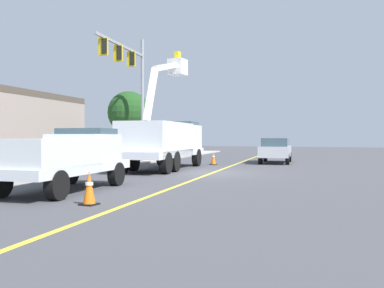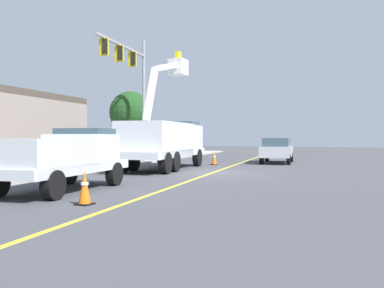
{
  "view_description": "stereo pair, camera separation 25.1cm",
  "coord_description": "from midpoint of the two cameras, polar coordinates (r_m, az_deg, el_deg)",
  "views": [
    {
      "loc": [
        -18.65,
        -7.65,
        1.74
      ],
      "look_at": [
        0.87,
        1.44,
        1.4
      ],
      "focal_mm": 39.03,
      "sensor_mm": 36.0,
      "label": 1
    },
    {
      "loc": [
        -18.55,
        -7.88,
        1.74
      ],
      "look_at": [
        0.87,
        1.44,
        1.4
      ],
      "focal_mm": 39.03,
      "sensor_mm": 36.0,
      "label": 2
    }
  ],
  "objects": [
    {
      "name": "utility_bucket_truck",
      "position": [
        22.98,
        -4.08,
        0.57
      ],
      "size": [
        8.5,
        3.81,
        6.71
      ],
      "color": "white",
      "rests_on": "ground"
    },
    {
      "name": "traffic_cone_mid_front",
      "position": [
        26.61,
        2.66,
        -1.95
      ],
      "size": [
        0.4,
        0.4,
        0.84
      ],
      "color": "black",
      "rests_on": "ground"
    },
    {
      "name": "sidewalk_far_side",
      "position": [
        23.16,
        -16.28,
        -3.29
      ],
      "size": [
        59.78,
        13.39,
        0.12
      ],
      "primitive_type": "cube",
      "rotation": [
        0.0,
        0.0,
        0.16
      ],
      "color": "#B2ADA3",
      "rests_on": "ground"
    },
    {
      "name": "ground",
      "position": [
        20.23,
        2.3,
        -4.03
      ],
      "size": [
        120.0,
        120.0,
        0.0
      ],
      "primitive_type": "plane",
      "color": "#47474C"
    },
    {
      "name": "lane_centre_stripe",
      "position": [
        20.23,
        2.3,
        -4.02
      ],
      "size": [
        49.35,
        8.35,
        0.01
      ],
      "primitive_type": "cube",
      "rotation": [
        0.0,
        0.0,
        0.16
      ],
      "color": "yellow",
      "rests_on": "ground"
    },
    {
      "name": "traffic_signal_mast",
      "position": [
        27.54,
        -8.68,
        9.39
      ],
      "size": [
        6.73,
        1.34,
        8.51
      ],
      "color": "gray",
      "rests_on": "ground"
    },
    {
      "name": "passing_minivan",
      "position": [
        28.98,
        11.14,
        -0.63
      ],
      "size": [
        5.05,
        2.66,
        1.69
      ],
      "color": "silver",
      "rests_on": "ground"
    },
    {
      "name": "street_tree_right",
      "position": [
        32.11,
        -8.85,
        4.26
      ],
      "size": [
        3.21,
        3.21,
        5.25
      ],
      "color": "brown",
      "rests_on": "ground"
    },
    {
      "name": "traffic_cone_leading",
      "position": [
        11.13,
        -14.5,
        -5.84
      ],
      "size": [
        0.4,
        0.4,
        0.89
      ],
      "color": "black",
      "rests_on": "ground"
    },
    {
      "name": "service_pickup_truck",
      "position": [
        14.13,
        -17.61,
        -1.65
      ],
      "size": [
        5.87,
        2.99,
        2.06
      ],
      "color": "silver",
      "rests_on": "ground"
    }
  ]
}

